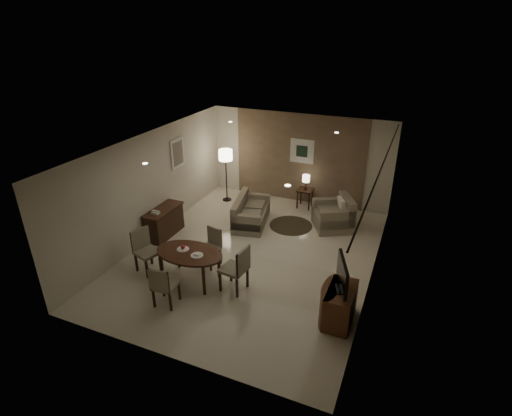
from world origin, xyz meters
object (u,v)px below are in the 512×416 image
at_px(dining_table, 190,266).
at_px(chair_right, 234,268).
at_px(chair_left, 148,252).
at_px(armchair, 333,213).
at_px(floor_lamp, 226,176).
at_px(sofa, 251,211).
at_px(console_desk, 164,222).
at_px(chair_far, 209,248).
at_px(tv_cabinet, 340,305).
at_px(side_table, 305,198).
at_px(chair_near, 166,284).

bearing_deg(dining_table, chair_right, 4.50).
height_order(chair_left, armchair, chair_left).
distance_m(armchair, floor_lamp, 3.50).
bearing_deg(armchair, floor_lamp, -127.02).
distance_m(chair_right, sofa, 3.01).
bearing_deg(floor_lamp, console_desk, -100.40).
distance_m(console_desk, dining_table, 2.22).
bearing_deg(console_desk, chair_left, -67.62).
xyz_separation_m(chair_far, chair_left, (-1.13, -0.75, 0.06)).
relative_size(dining_table, chair_left, 1.52).
height_order(console_desk, dining_table, console_desk).
height_order(dining_table, sofa, sofa).
xyz_separation_m(dining_table, floor_lamp, (-1.19, 4.10, 0.46)).
xyz_separation_m(tv_cabinet, armchair, (-0.97, 3.61, 0.09)).
xyz_separation_m(tv_cabinet, dining_table, (-3.22, 0.03, 0.00)).
distance_m(sofa, floor_lamp, 1.80).
xyz_separation_m(dining_table, sofa, (0.13, 2.96, 0.02)).
bearing_deg(tv_cabinet, side_table, 113.89).
distance_m(chair_right, side_table, 4.47).
xyz_separation_m(tv_cabinet, floor_lamp, (-4.41, 4.13, 0.46)).
xyz_separation_m(chair_near, sofa, (0.16, 3.82, -0.08)).
xyz_separation_m(chair_near, floor_lamp, (-1.16, 4.96, 0.36)).
height_order(chair_near, chair_right, chair_right).
bearing_deg(side_table, armchair, -42.41).
relative_size(sofa, floor_lamp, 0.97).
bearing_deg(armchair, tv_cabinet, -13.36).
xyz_separation_m(tv_cabinet, chair_left, (-4.26, -0.02, 0.14)).
bearing_deg(chair_left, floor_lamp, 20.32).
xyz_separation_m(tv_cabinet, chair_right, (-2.23, 0.11, 0.16)).
relative_size(dining_table, sofa, 0.95).
height_order(console_desk, chair_near, chair_near).
bearing_deg(dining_table, chair_near, -91.79).
xyz_separation_m(console_desk, chair_left, (0.63, -1.52, 0.12)).
height_order(chair_near, chair_far, chair_near).
height_order(dining_table, side_table, dining_table).
xyz_separation_m(chair_left, sofa, (1.18, 3.01, -0.12)).
xyz_separation_m(armchair, floor_lamp, (-3.44, 0.52, 0.37)).
bearing_deg(chair_near, chair_right, -142.38).
bearing_deg(armchair, chair_right, -48.15).
relative_size(chair_far, chair_left, 0.89).
xyz_separation_m(dining_table, side_table, (1.19, 4.54, -0.07)).
height_order(chair_near, floor_lamp, floor_lamp).
bearing_deg(chair_near, side_table, -107.74).
bearing_deg(chair_left, sofa, -3.05).
xyz_separation_m(chair_right, armchair, (1.26, 3.50, -0.07)).
bearing_deg(chair_right, floor_lamp, -144.40).
bearing_deg(chair_left, armchair, -23.88).
distance_m(chair_left, floor_lamp, 4.16).
relative_size(chair_left, sofa, 0.62).
distance_m(console_desk, floor_lamp, 2.71).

